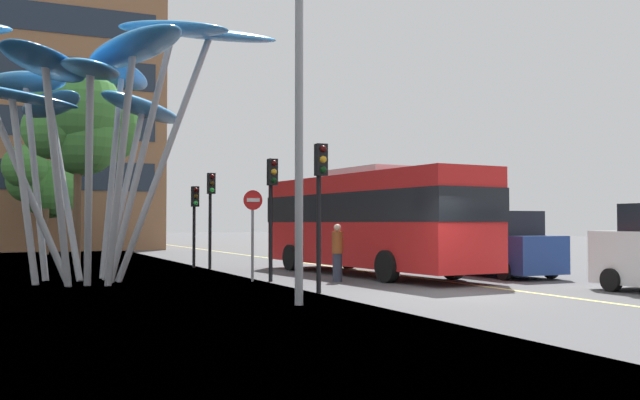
{
  "coord_description": "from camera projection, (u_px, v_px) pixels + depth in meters",
  "views": [
    {
      "loc": [
        -10.24,
        -14.64,
        1.77
      ],
      "look_at": [
        -0.96,
        6.1,
        2.5
      ],
      "focal_mm": 40.0,
      "sensor_mm": 36.0,
      "label": 1
    }
  ],
  "objects": [
    {
      "name": "ground",
      "position": [
        433.0,
        298.0,
        17.2
      ],
      "size": [
        120.0,
        240.0,
        0.1
      ],
      "color": "#4C4C4F"
    },
    {
      "name": "red_bus",
      "position": [
        368.0,
        217.0,
        24.26
      ],
      "size": [
        3.46,
        10.98,
        3.61
      ],
      "color": "red",
      "rests_on": "ground"
    },
    {
      "name": "leaf_sculpture",
      "position": [
        94.0,
        82.0,
        21.34
      ],
      "size": [
        10.74,
        10.16,
        8.07
      ],
      "color": "#9EA0A5",
      "rests_on": "ground"
    },
    {
      "name": "traffic_light_kerb_near",
      "position": [
        320.0,
        185.0,
        17.87
      ],
      "size": [
        0.28,
        0.42,
        3.75
      ],
      "color": "black",
      "rests_on": "ground"
    },
    {
      "name": "traffic_light_kerb_far",
      "position": [
        272.0,
        193.0,
        21.5
      ],
      "size": [
        0.28,
        0.42,
        3.7
      ],
      "color": "black",
      "rests_on": "ground"
    },
    {
      "name": "traffic_light_island_mid",
      "position": [
        211.0,
        199.0,
        27.35
      ],
      "size": [
        0.28,
        0.42,
        3.68
      ],
      "color": "black",
      "rests_on": "ground"
    },
    {
      "name": "traffic_light_opposite",
      "position": [
        195.0,
        209.0,
        28.01
      ],
      "size": [
        0.28,
        0.42,
        3.21
      ],
      "color": "black",
      "rests_on": "ground"
    },
    {
      "name": "car_parked_mid",
      "position": [
        499.0,
        246.0,
        23.59
      ],
      "size": [
        2.03,
        4.52,
        2.15
      ],
      "color": "navy",
      "rests_on": "ground"
    },
    {
      "name": "car_parked_far",
      "position": [
        407.0,
        240.0,
        29.74
      ],
      "size": [
        2.06,
        4.35,
        2.25
      ],
      "color": "gold",
      "rests_on": "ground"
    },
    {
      "name": "car_side_street",
      "position": [
        348.0,
        239.0,
        34.82
      ],
      "size": [
        2.08,
        4.0,
        2.12
      ],
      "color": "#2D5138",
      "rests_on": "ground"
    },
    {
      "name": "street_lamp",
      "position": [
        312.0,
        47.0,
        15.6
      ],
      "size": [
        1.57,
        0.44,
        9.03
      ],
      "color": "gray",
      "rests_on": "ground"
    },
    {
      "name": "tree_pavement_near",
      "position": [
        82.0,
        122.0,
        31.18
      ],
      "size": [
        5.18,
        4.58,
        8.74
      ],
      "color": "brown",
      "rests_on": "ground"
    },
    {
      "name": "tree_pavement_far",
      "position": [
        40.0,
        183.0,
        40.53
      ],
      "size": [
        4.32,
        4.3,
        6.1
      ],
      "color": "brown",
      "rests_on": "ground"
    },
    {
      "name": "pedestrian",
      "position": [
        337.0,
        253.0,
        21.46
      ],
      "size": [
        0.34,
        0.34,
        1.73
      ],
      "color": "#2D3342",
      "rests_on": "ground"
    },
    {
      "name": "no_entry_sign",
      "position": [
        253.0,
        221.0,
        21.58
      ],
      "size": [
        0.6,
        0.12,
        2.76
      ],
      "color": "gray",
      "rests_on": "ground"
    }
  ]
}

